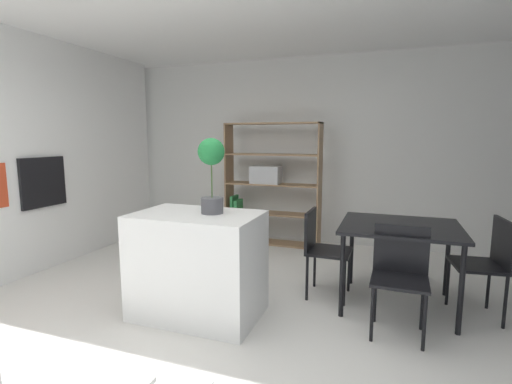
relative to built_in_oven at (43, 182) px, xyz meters
The scene contains 10 objects.
ground_plane 2.81m from the built_in_oven, 13.10° to the right, with size 8.84×8.84×0.00m, color silver.
back_partition 3.48m from the built_in_oven, 43.01° to the left, with size 6.44×0.06×2.78m, color silver.
built_in_oven is the anchor object (origin of this frame).
kitchen_island 2.43m from the built_in_oven, 11.21° to the right, with size 1.10×0.71×0.94m, color white.
potted_plant_on_island 2.48m from the built_in_oven, ahead, with size 0.23×0.23×0.66m.
open_bookshelf 2.94m from the built_in_oven, 42.98° to the left, with size 1.43×0.32×1.81m.
dining_table 4.03m from the built_in_oven, ahead, with size 1.06×0.94×0.79m.
dining_chair_window_side 4.78m from the built_in_oven, ahead, with size 0.46×0.49×0.90m.
dining_chair_near 4.04m from the built_in_oven, ahead, with size 0.45×0.41×0.88m.
dining_chair_island_side 3.32m from the built_in_oven, ahead, with size 0.42×0.43×0.87m.
Camera 1 is at (1.36, -2.72, 1.59)m, focal length 26.35 mm.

